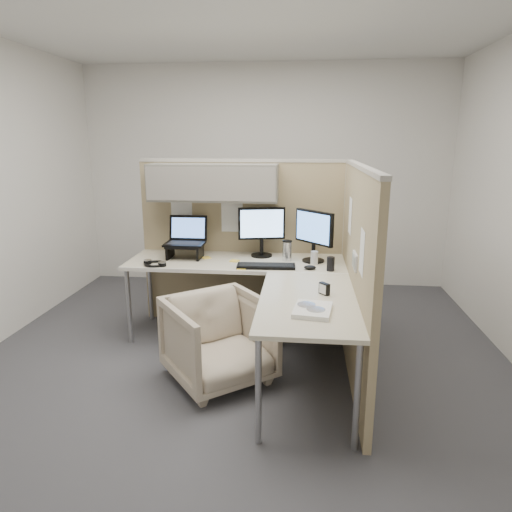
# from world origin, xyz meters

# --- Properties ---
(ground) EXTENTS (4.50, 4.50, 0.00)m
(ground) POSITION_xyz_m (0.00, 0.00, 0.00)
(ground) COLOR #3E3E44
(ground) RESTS_ON ground
(partition_back) EXTENTS (2.00, 0.36, 1.63)m
(partition_back) POSITION_xyz_m (-0.22, 0.83, 1.10)
(partition_back) COLOR tan
(partition_back) RESTS_ON ground
(partition_right) EXTENTS (0.07, 2.03, 1.63)m
(partition_right) POSITION_xyz_m (0.90, -0.07, 0.82)
(partition_right) COLOR tan
(partition_right) RESTS_ON ground
(desk) EXTENTS (2.00, 1.98, 0.73)m
(desk) POSITION_xyz_m (0.12, 0.13, 0.69)
(desk) COLOR beige
(desk) RESTS_ON ground
(office_chair) EXTENTS (0.96, 0.95, 0.72)m
(office_chair) POSITION_xyz_m (-0.12, -0.32, 0.36)
(office_chair) COLOR beige
(office_chair) RESTS_ON ground
(monitor_left) EXTENTS (0.44, 0.20, 0.47)m
(monitor_left) POSITION_xyz_m (0.10, 0.72, 1.00)
(monitor_left) COLOR black
(monitor_left) RESTS_ON desk
(monitor_right) EXTENTS (0.33, 0.34, 0.47)m
(monitor_right) POSITION_xyz_m (0.59, 0.57, 1.00)
(monitor_right) COLOR black
(monitor_right) RESTS_ON desk
(laptop_station) EXTENTS (0.36, 0.31, 0.38)m
(laptop_station) POSITION_xyz_m (-0.60, 0.61, 0.87)
(laptop_station) COLOR black
(laptop_station) RESTS_ON desk
(keyboard) EXTENTS (0.51, 0.19, 0.02)m
(keyboard) POSITION_xyz_m (0.18, 0.33, 0.74)
(keyboard) COLOR black
(keyboard) RESTS_ON desk
(mouse) EXTENTS (0.11, 0.07, 0.04)m
(mouse) POSITION_xyz_m (0.56, 0.30, 0.75)
(mouse) COLOR black
(mouse) RESTS_ON desk
(travel_mug) EXTENTS (0.09, 0.09, 0.19)m
(travel_mug) POSITION_xyz_m (0.35, 0.57, 0.83)
(travel_mug) COLOR silver
(travel_mug) RESTS_ON desk
(soda_can_green) EXTENTS (0.07, 0.07, 0.12)m
(soda_can_green) POSITION_xyz_m (0.73, 0.28, 0.79)
(soda_can_green) COLOR black
(soda_can_green) RESTS_ON desk
(soda_can_silver) EXTENTS (0.07, 0.07, 0.12)m
(soda_can_silver) POSITION_xyz_m (0.60, 0.47, 0.79)
(soda_can_silver) COLOR silver
(soda_can_silver) RESTS_ON desk
(sticky_note_d) EXTENTS (0.09, 0.09, 0.01)m
(sticky_note_d) POSITION_xyz_m (-0.12, 0.50, 0.73)
(sticky_note_d) COLOR yellow
(sticky_note_d) RESTS_ON desk
(sticky_note_c) EXTENTS (0.10, 0.10, 0.01)m
(sticky_note_c) POSITION_xyz_m (-0.41, 0.59, 0.73)
(sticky_note_c) COLOR yellow
(sticky_note_c) RESTS_ON desk
(sticky_note_b) EXTENTS (0.08, 0.08, 0.01)m
(sticky_note_b) POSITION_xyz_m (-0.02, 0.26, 0.73)
(sticky_note_b) COLOR yellow
(sticky_note_b) RESTS_ON desk
(headphones) EXTENTS (0.24, 0.24, 0.03)m
(headphones) POSITION_xyz_m (-0.80, 0.30, 0.74)
(headphones) COLOR black
(headphones) RESTS_ON desk
(paper_stack) EXTENTS (0.27, 0.33, 0.03)m
(paper_stack) POSITION_xyz_m (0.56, -0.70, 0.75)
(paper_stack) COLOR white
(paper_stack) RESTS_ON desk
(desk_clock) EXTENTS (0.08, 0.09, 0.08)m
(desk_clock) POSITION_xyz_m (0.65, -0.34, 0.77)
(desk_clock) COLOR black
(desk_clock) RESTS_ON desk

